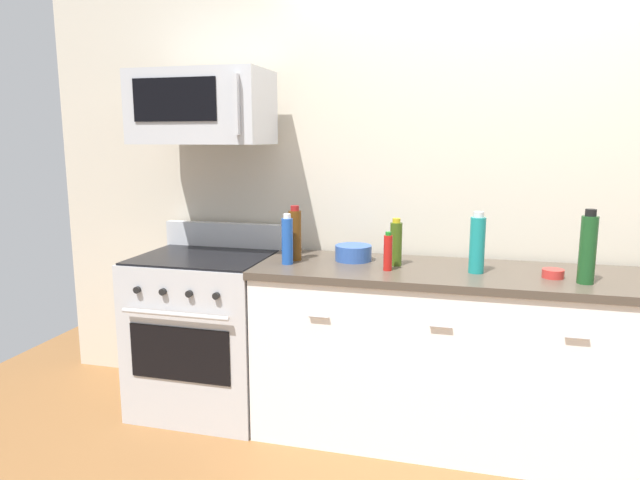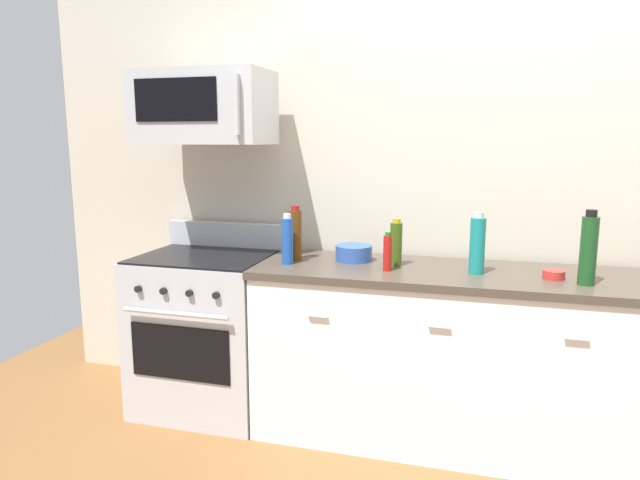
# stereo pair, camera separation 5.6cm
# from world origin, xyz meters

# --- Properties ---
(ground_plane) EXTENTS (6.76, 6.76, 0.00)m
(ground_plane) POSITION_xyz_m (0.00, 0.00, 0.00)
(ground_plane) COLOR brown
(back_wall) EXTENTS (5.63, 0.10, 2.70)m
(back_wall) POSITION_xyz_m (0.00, 0.41, 1.35)
(back_wall) COLOR beige
(back_wall) RESTS_ON ground_plane
(counter_unit) EXTENTS (2.54, 0.66, 0.92)m
(counter_unit) POSITION_xyz_m (0.00, -0.00, 0.46)
(counter_unit) COLOR white
(counter_unit) RESTS_ON ground_plane
(range_oven) EXTENTS (0.76, 0.69, 1.07)m
(range_oven) POSITION_xyz_m (-1.65, 0.00, 0.47)
(range_oven) COLOR #B7BABF
(range_oven) RESTS_ON ground_plane
(microwave) EXTENTS (0.74, 0.44, 0.40)m
(microwave) POSITION_xyz_m (-1.65, 0.05, 1.75)
(microwave) COLOR #B7BABF
(bottle_wine_amber) EXTENTS (0.07, 0.07, 0.30)m
(bottle_wine_amber) POSITION_xyz_m (-1.11, 0.03, 1.06)
(bottle_wine_amber) COLOR #59330F
(bottle_wine_amber) RESTS_ON countertop_slab
(bottle_olive_oil) EXTENTS (0.06, 0.06, 0.25)m
(bottle_olive_oil) POSITION_xyz_m (-0.55, 0.03, 1.04)
(bottle_olive_oil) COLOR #385114
(bottle_olive_oil) RESTS_ON countertop_slab
(bottle_wine_green) EXTENTS (0.08, 0.08, 0.35)m
(bottle_wine_green) POSITION_xyz_m (0.34, -0.12, 1.08)
(bottle_wine_green) COLOR #19471E
(bottle_wine_green) RESTS_ON countertop_slab
(bottle_soda_blue) EXTENTS (0.06, 0.06, 0.27)m
(bottle_soda_blue) POSITION_xyz_m (-1.12, -0.08, 1.05)
(bottle_soda_blue) COLOR #1E4CA5
(bottle_soda_blue) RESTS_ON countertop_slab
(bottle_sparkling_teal) EXTENTS (0.08, 0.08, 0.31)m
(bottle_sparkling_teal) POSITION_xyz_m (-0.14, -0.03, 1.07)
(bottle_sparkling_teal) COLOR #197F7A
(bottle_sparkling_teal) RESTS_ON countertop_slab
(bottle_hot_sauce_red) EXTENTS (0.04, 0.04, 0.20)m
(bottle_hot_sauce_red) POSITION_xyz_m (-0.58, -0.09, 1.01)
(bottle_hot_sauce_red) COLOR #B21914
(bottle_hot_sauce_red) RESTS_ON countertop_slab
(bowl_red_small) EXTENTS (0.10, 0.10, 0.04)m
(bowl_red_small) POSITION_xyz_m (0.21, -0.05, 0.94)
(bowl_red_small) COLOR #B72D28
(bowl_red_small) RESTS_ON countertop_slab
(bowl_blue_mixing) EXTENTS (0.20, 0.20, 0.08)m
(bowl_blue_mixing) POSITION_xyz_m (-0.79, 0.10, 0.96)
(bowl_blue_mixing) COLOR #2D519E
(bowl_blue_mixing) RESTS_ON countertop_slab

